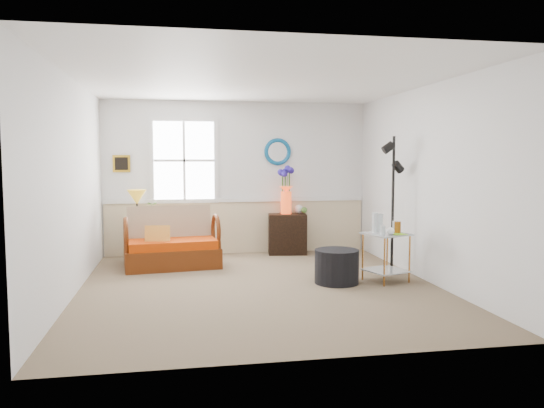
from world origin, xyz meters
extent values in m
cube|color=#816D51|center=(0.00, 0.00, 0.00)|extent=(4.50, 5.00, 0.01)
cube|color=white|center=(0.00, 0.00, 2.60)|extent=(4.50, 5.00, 0.01)
cube|color=silver|center=(0.00, 2.50, 1.30)|extent=(4.50, 0.01, 2.60)
cube|color=silver|center=(0.00, -2.50, 1.30)|extent=(4.50, 0.01, 2.60)
cube|color=silver|center=(-2.25, 0.00, 1.30)|extent=(0.01, 5.00, 2.60)
cube|color=silver|center=(2.25, 0.00, 1.30)|extent=(0.01, 5.00, 2.60)
cube|color=#CBB791|center=(0.00, 2.48, 0.45)|extent=(4.46, 0.02, 0.90)
cube|color=white|center=(0.00, 2.47, 0.92)|extent=(4.46, 0.04, 0.06)
cube|color=#AE821D|center=(-1.92, 2.48, 1.55)|extent=(0.28, 0.03, 0.28)
torus|color=#0A6D9B|center=(0.70, 2.48, 1.75)|extent=(0.47, 0.07, 0.47)
imported|color=#4E7B32|center=(-1.49, 2.02, 0.73)|extent=(0.40, 0.43, 0.27)
cylinder|color=black|center=(1.03, 0.03, 0.22)|extent=(0.76, 0.76, 0.44)
camera|label=1|loc=(-1.02, -6.57, 1.64)|focal=35.00mm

